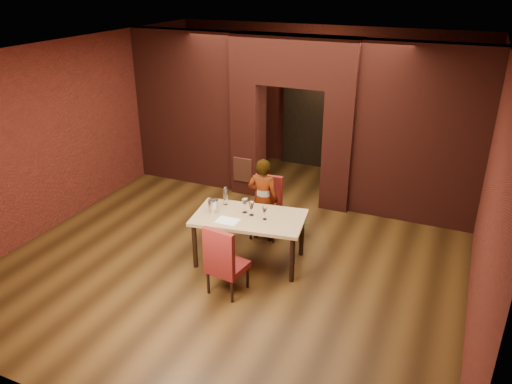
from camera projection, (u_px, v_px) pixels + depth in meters
floor at (251, 241)px, 8.58m from camera, size 8.00×8.00×0.00m
ceiling at (250, 50)px, 7.28m from camera, size 7.00×8.00×0.04m
wall_back at (323, 99)px, 11.27m from camera, size 7.00×0.04×3.20m
wall_front at (72, 287)px, 4.59m from camera, size 7.00×0.04×3.20m
wall_left at (78, 128)px, 9.22m from camera, size 0.04×8.00×3.20m
wall_right at (489, 189)px, 6.65m from camera, size 0.04×8.00×3.20m
pillar_left at (248, 138)px, 10.14m from camera, size 0.55×0.55×2.30m
pillar_right at (340, 150)px, 9.44m from camera, size 0.55×0.55×2.30m
lintel at (295, 60)px, 9.13m from camera, size 2.45×0.55×0.90m
wing_wall_left at (187, 109)px, 10.47m from camera, size 2.28×0.35×3.20m
wing_wall_right at (420, 136)px, 8.74m from camera, size 2.28×0.35×3.20m
vent_panel at (243, 170)px, 10.13m from camera, size 0.40×0.03×0.50m
rear_door at (305, 121)px, 11.60m from camera, size 0.90×0.08×2.10m
rear_door_frame at (304, 122)px, 11.56m from camera, size 1.02×0.04×2.22m
dining_table at (249, 239)px, 7.85m from camera, size 1.83×1.20×0.80m
chair_far at (266, 208)px, 8.56m from camera, size 0.53×0.53×1.05m
chair_near at (228, 259)px, 7.05m from camera, size 0.55×0.55×1.07m
person_seated at (263, 200)px, 8.40m from camera, size 0.56×0.39×1.46m
wine_glass_a at (245, 206)px, 7.75m from camera, size 0.09×0.09×0.23m
wine_glass_b at (251, 209)px, 7.67m from camera, size 0.09×0.09×0.23m
wine_glass_c at (265, 213)px, 7.55m from camera, size 0.08×0.08×0.20m
tasting_sheet at (227, 221)px, 7.54m from camera, size 0.34×0.26×0.00m
wine_bucket at (213, 206)px, 7.80m from camera, size 0.16×0.16×0.20m
water_bottle at (225, 196)px, 8.01m from camera, size 0.07×0.07×0.31m
potted_plant at (300, 226)px, 8.69m from camera, size 0.37×0.33×0.37m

